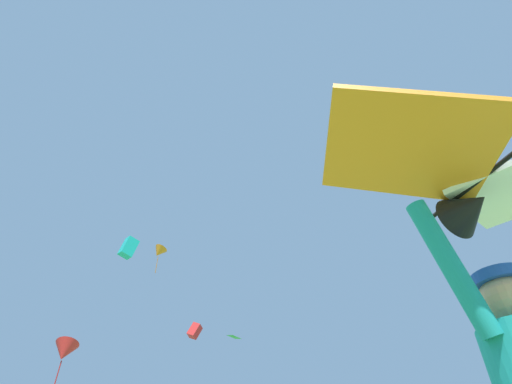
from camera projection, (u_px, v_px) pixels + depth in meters
The scene contains 6 objects.
held_stunt_kite at pixel (471, 179), 2.05m from camera, with size 1.77×1.05×0.40m.
distant_kite_green_high_right at pixel (234, 336), 27.95m from camera, with size 1.17×1.15×0.38m.
distant_kite_teal_overhead_distant at pixel (129, 248), 26.80m from camera, with size 1.16×1.06×1.50m.
distant_kite_orange_mid_right at pixel (159, 252), 31.50m from camera, with size 1.34×1.24×2.43m.
distant_kite_red_low_right at pixel (64, 351), 22.35m from camera, with size 1.43×1.56×3.12m.
distant_kite_red_high_left at pixel (195, 331), 35.33m from camera, with size 1.44×1.19×1.51m.
Camera 1 is at (-2.08, -1.16, 0.78)m, focal length 28.12 mm.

